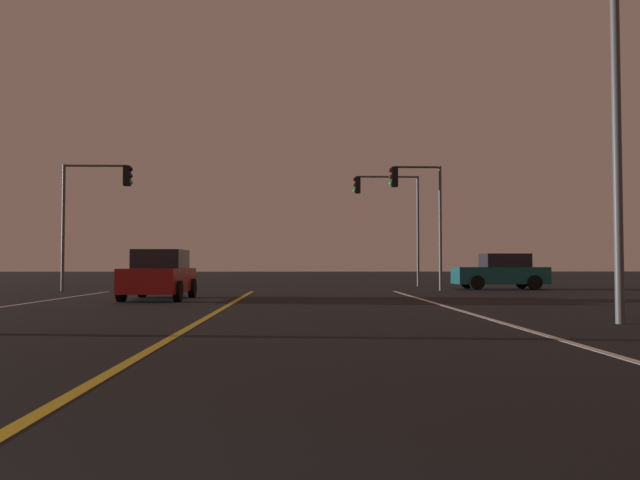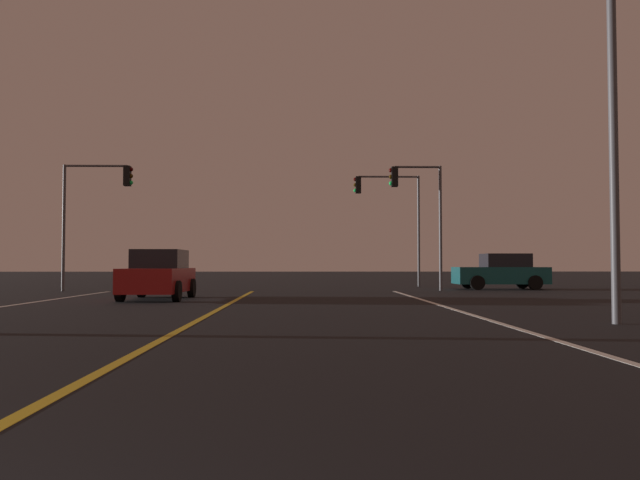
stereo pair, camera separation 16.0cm
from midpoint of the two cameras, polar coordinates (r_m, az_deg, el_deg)
name	(u,v)px [view 2 (the right image)]	position (r m, az deg, el deg)	size (l,w,h in m)	color
lane_edge_right	(520,329)	(12.51, 17.73, -7.58)	(0.16, 32.92, 0.01)	silver
lane_center_divider	(180,330)	(12.03, -12.03, -7.85)	(0.16, 32.92, 0.01)	gold
car_crossing_side	(501,272)	(31.74, 16.02, -2.76)	(4.30, 2.02, 1.70)	black
car_oncoming	(159,275)	(22.55, -13.99, -3.07)	(2.02, 4.30, 1.70)	black
traffic_light_near_right	(417,199)	(29.34, 8.78, 3.63)	(2.41, 0.36, 5.66)	#4C4C51
traffic_light_near_left	(96,197)	(30.31, -19.16, 3.61)	(3.12, 0.36, 5.66)	#4C4C51
traffic_light_far_right	(388,204)	(34.69, 6.25, 3.18)	(3.59, 0.36, 5.97)	#4C4C51
street_lamp_right_near	(583,90)	(14.44, 22.73, 12.25)	(2.49, 0.44, 7.38)	#4C4C51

